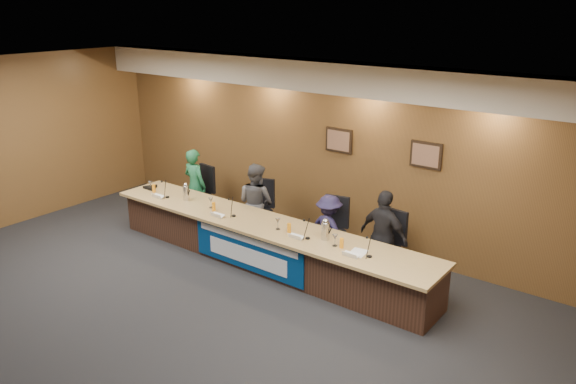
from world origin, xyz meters
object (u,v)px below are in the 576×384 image
(dais_body, at_px, (264,244))
(panelist_d, at_px, (384,236))
(panelist_b, at_px, (256,202))
(panelist_c, at_px, (329,230))
(carafe_left, at_px, (186,193))
(carafe_right, at_px, (325,231))
(office_chair_b, at_px, (260,213))
(office_chair_d, at_px, (386,249))
(banner, at_px, (247,251))
(speakerphone, at_px, (151,188))
(panelist_a, at_px, (195,186))
(office_chair_c, at_px, (332,234))
(office_chair_a, at_px, (199,196))

(dais_body, bearing_deg, panelist_d, 20.55)
(panelist_b, height_order, panelist_c, panelist_b)
(carafe_left, distance_m, carafe_right, 2.94)
(panelist_c, relative_size, office_chair_b, 2.46)
(panelist_b, height_order, panelist_d, panelist_d)
(office_chair_d, bearing_deg, panelist_c, -168.00)
(panelist_b, bearing_deg, banner, 126.38)
(panelist_c, bearing_deg, banner, 62.55)
(carafe_right, bearing_deg, banner, -160.44)
(speakerphone, bearing_deg, office_chair_b, 21.42)
(banner, height_order, speakerphone, speakerphone)
(carafe_left, height_order, speakerphone, carafe_left)
(panelist_a, distance_m, carafe_right, 3.55)
(panelist_c, height_order, carafe_left, panelist_c)
(carafe_right, relative_size, speakerphone, 0.82)
(panelist_d, relative_size, office_chair_d, 3.04)
(office_chair_d, relative_size, speakerphone, 1.50)
(panelist_c, bearing_deg, office_chair_c, -80.86)
(dais_body, relative_size, panelist_c, 5.09)
(panelist_c, xyz_separation_m, office_chair_d, (1.00, 0.10, -0.11))
(speakerphone, bearing_deg, panelist_a, 55.81)
(office_chair_a, bearing_deg, dais_body, -11.38)
(office_chair_d, bearing_deg, office_chair_b, -173.72)
(panelist_a, distance_m, panelist_c, 3.11)
(panelist_a, bearing_deg, carafe_left, 128.81)
(office_chair_a, xyz_separation_m, office_chair_d, (4.10, 0.00, 0.00))
(panelist_a, distance_m, office_chair_a, 0.27)
(carafe_left, bearing_deg, dais_body, 1.59)
(office_chair_a, distance_m, office_chair_d, 4.10)
(panelist_d, distance_m, office_chair_c, 1.03)
(office_chair_b, bearing_deg, speakerphone, -179.29)
(panelist_c, distance_m, panelist_d, 1.01)
(panelist_c, bearing_deg, office_chair_a, 7.30)
(carafe_left, bearing_deg, panelist_c, 15.82)
(panelist_a, bearing_deg, office_chair_b, -174.11)
(dais_body, xyz_separation_m, panelist_b, (-0.74, 0.68, 0.37))
(banner, height_order, carafe_right, carafe_right)
(dais_body, xyz_separation_m, office_chair_a, (-2.29, 0.78, 0.13))
(office_chair_c, xyz_separation_m, speakerphone, (-3.58, -0.79, 0.30))
(office_chair_d, bearing_deg, banner, -140.31)
(carafe_right, bearing_deg, panelist_d, 47.20)
(office_chair_c, relative_size, carafe_left, 1.83)
(panelist_d, bearing_deg, panelist_c, 9.23)
(panelist_d, bearing_deg, office_chair_b, 6.99)
(speakerphone, bearing_deg, dais_body, 0.33)
(panelist_d, xyz_separation_m, office_chair_c, (-1.00, 0.10, -0.25))
(panelist_b, bearing_deg, speakerphone, 21.14)
(carafe_right, bearing_deg, dais_body, -179.67)
(panelist_b, height_order, carafe_right, panelist_b)
(dais_body, xyz_separation_m, carafe_right, (1.19, 0.01, 0.53))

